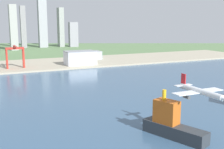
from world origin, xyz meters
The scene contains 9 objects.
ground_plane centered at (0.00, 300.00, 0.00)m, with size 2400.00×2400.00×0.00m, color #5C7D4F.
water_bay centered at (0.00, 240.00, 0.07)m, with size 840.00×360.00×0.15m, color #385675.
industrial_pier centered at (0.00, 490.00, 1.25)m, with size 840.00×140.00×2.50m, color #ABA289.
airplane_landing centered at (15.76, 129.11, 30.38)m, with size 35.84×40.03×12.22m.
container_barge centered at (0.82, 137.19, 8.59)m, with size 24.75×44.71×30.08m.
port_crane_red centered at (-56.70, 456.90, 28.03)m, with size 27.14×41.13×34.83m.
warehouse_main centered at (46.10, 450.99, 14.08)m, with size 50.18×30.92×23.12m.
warehouse_annex centered at (91.37, 514.41, 10.13)m, with size 32.29×29.29×15.21m.
distant_skyline centered at (-9.84, 831.38, 62.38)m, with size 342.79×82.30×149.44m.
Camera 1 is at (-108.58, -6.68, 73.42)m, focal length 46.33 mm.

